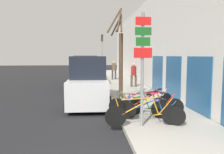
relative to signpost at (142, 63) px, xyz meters
The scene contains 17 objects.
ground_plane 8.52m from the signpost, 101.14° to the left, with size 80.00×80.00×0.00m, color black.
sidewalk_curb 11.13m from the signpost, 84.69° to the left, with size 3.20×32.00×0.15m.
building_facade 11.17m from the signpost, 75.64° to the left, with size 0.23×32.00×6.50m.
signpost is the anchor object (origin of this frame).
bicycle_0 1.64m from the signpost, ahead, with size 2.55×0.44×0.95m.
bicycle_1 1.76m from the signpost, 43.53° to the left, with size 1.97×1.23×0.87m.
bicycle_2 1.93m from the signpost, 60.33° to the left, with size 2.59×0.44×0.96m.
bicycle_3 2.01m from the signpost, 83.68° to the left, with size 2.09×0.94×0.89m.
bicycle_4 2.16m from the signpost, 67.53° to the left, with size 2.18×1.05×0.92m.
bicycle_5 2.55m from the signpost, 64.17° to the left, with size 2.11×1.12×0.94m.
parked_car_0 4.59m from the signpost, 112.12° to the left, with size 2.12×4.82×2.38m.
parked_car_1 10.26m from the signpost, 100.52° to the left, with size 2.15×4.50×2.41m.
parked_car_2 15.33m from the signpost, 96.82° to the left, with size 2.21×4.27×2.10m.
pedestrian_near 8.93m from the signpost, 79.96° to the left, with size 0.45×0.38×1.73m.
pedestrian_far 13.89m from the signpost, 87.08° to the left, with size 0.45×0.39×1.74m.
street_tree 3.66m from the signpost, 92.78° to the left, with size 0.82×2.08×4.49m.
traffic_light 15.80m from the signpost, 91.09° to the left, with size 0.20×0.30×4.50m.
Camera 1 is at (-0.08, -3.57, 2.42)m, focal length 35.00 mm.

